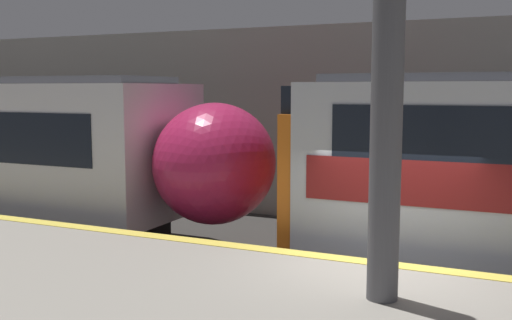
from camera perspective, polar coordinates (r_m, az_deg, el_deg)
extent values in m
cube|color=#EAD14C|center=(8.73, 11.67, -9.59)|extent=(40.00, 0.30, 0.01)
cube|color=#9E998E|center=(15.20, 17.66, 3.04)|extent=(50.00, 0.15, 5.13)
cylinder|color=#56565B|center=(6.95, 12.29, 2.63)|extent=(0.36, 0.36, 3.92)
ellipsoid|color=#B21E4C|center=(12.15, -3.93, -0.33)|extent=(2.42, 2.76, 2.46)
sphere|color=#F2EFCC|center=(11.80, 0.15, -2.69)|extent=(0.20, 0.20, 0.20)
cube|color=orange|center=(11.32, 5.46, -1.32)|extent=(0.25, 2.94, 2.34)
cube|color=black|center=(11.22, 5.53, 4.62)|extent=(0.25, 2.64, 0.94)
sphere|color=#EA4C42|center=(10.81, 3.48, -3.88)|extent=(0.18, 0.18, 0.18)
sphere|color=#EA4C42|center=(12.07, 5.80, -2.79)|extent=(0.18, 0.18, 0.18)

